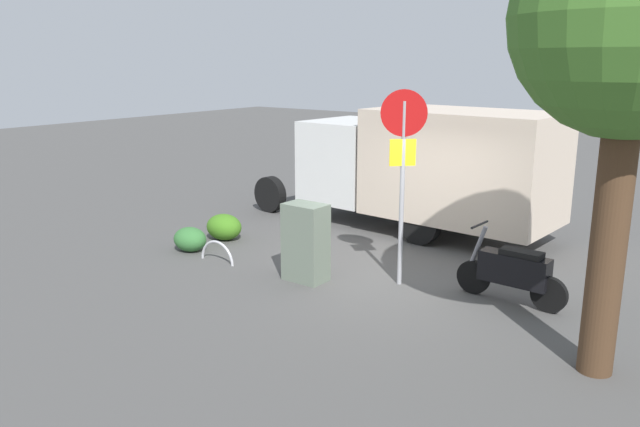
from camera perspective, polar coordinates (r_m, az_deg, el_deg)
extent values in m
plane|color=#494847|center=(11.29, 6.06, -5.66)|extent=(60.00, 60.00, 0.00)
cylinder|color=black|center=(14.78, 13.01, 0.56)|extent=(0.92, 0.32, 0.90)
cylinder|color=black|center=(13.17, 9.13, -0.87)|extent=(0.92, 0.32, 0.90)
cylinder|color=black|center=(17.22, -0.08, 2.77)|extent=(0.92, 0.32, 0.90)
cylinder|color=black|center=(15.86, -4.57, 1.77)|extent=(0.92, 0.32, 0.90)
cube|color=beige|center=(13.55, 12.88, 4.32)|extent=(4.07, 2.49, 2.28)
cube|color=silver|center=(15.17, 2.91, 4.89)|extent=(1.95, 2.23, 1.90)
cube|color=black|center=(15.09, 2.94, 7.15)|extent=(1.96, 2.07, 0.60)
cylinder|color=black|center=(10.63, 13.82, -5.64)|extent=(0.57, 0.13, 0.56)
cylinder|color=black|center=(10.19, 20.16, -6.97)|extent=(0.57, 0.13, 0.56)
cube|color=black|center=(10.29, 17.28, -4.89)|extent=(1.12, 0.39, 0.48)
cube|color=black|center=(10.17, 17.91, -3.55)|extent=(0.66, 0.32, 0.12)
cylinder|color=slate|center=(10.44, 14.24, -2.84)|extent=(0.29, 0.09, 0.69)
cylinder|color=black|center=(10.35, 14.35, -0.99)|extent=(0.07, 0.55, 0.04)
cylinder|color=#9E9EA3|center=(10.49, 7.48, 1.63)|extent=(0.08, 0.08, 3.11)
cylinder|color=red|center=(10.28, 7.66, 9.07)|extent=(0.71, 0.32, 0.76)
cube|color=yellow|center=(10.35, 7.55, 5.54)|extent=(0.33, 0.33, 0.44)
cylinder|color=#47301E|center=(8.12, 24.81, -2.58)|extent=(0.42, 0.42, 3.27)
sphere|color=#3D6D27|center=(7.85, 26.77, 15.82)|extent=(2.69, 2.69, 2.69)
cube|color=slate|center=(10.81, -1.32, -2.66)|extent=(0.74, 0.50, 1.37)
torus|color=#B7B7BC|center=(12.12, -9.35, -4.38)|extent=(0.85, 0.05, 0.85)
ellipsoid|color=#336C33|center=(12.84, -11.77, -2.31)|extent=(0.72, 0.59, 0.49)
ellipsoid|color=#3C741C|center=(13.53, -8.75, -1.22)|extent=(0.81, 0.66, 0.55)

